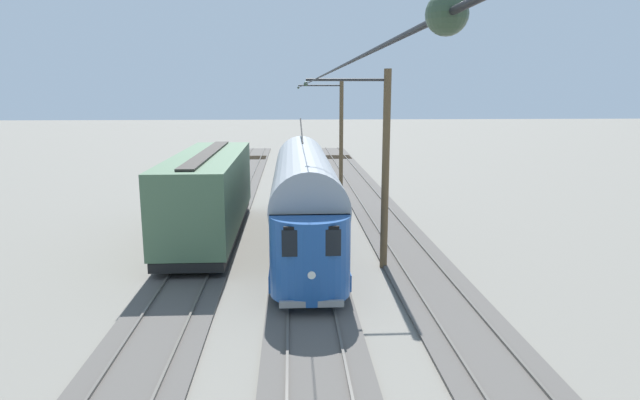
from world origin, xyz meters
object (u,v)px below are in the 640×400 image
Objects in this scene: catenary_pole_mid_near at (383,167)px; catenary_pole_foreground at (340,132)px; vintage_streetcar at (304,195)px; boxcar_adjacent at (209,193)px.

catenary_pole_foreground is at bearing -90.00° from catenary_pole_mid_near.
vintage_streetcar is 4.57m from boxcar_adjacent.
catenary_pole_foreground reaches higher than boxcar_adjacent.
vintage_streetcar is at bearing 78.75° from catenary_pole_foreground.
catenary_pole_foreground is (-2.90, -14.59, 1.71)m from vintage_streetcar.
boxcar_adjacent is at bearing -32.96° from catenary_pole_mid_near.
catenary_pole_foreground is at bearing -101.25° from vintage_streetcar.
catenary_pole_foreground reaches higher than vintage_streetcar.
catenary_pole_mid_near reaches higher than boxcar_adjacent.
catenary_pole_mid_near is (-2.90, 3.39, 1.71)m from vintage_streetcar.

